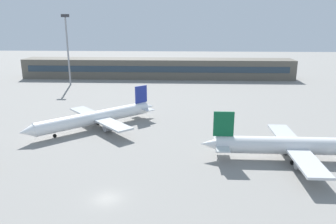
{
  "coord_description": "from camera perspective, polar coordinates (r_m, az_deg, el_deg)",
  "views": [
    {
      "loc": [
        11.67,
        -46.49,
        27.52
      ],
      "look_at": [
        7.88,
        40.0,
        3.0
      ],
      "focal_mm": 35.66,
      "sensor_mm": 36.0,
      "label": 1
    }
  ],
  "objects": [
    {
      "name": "ground_plane",
      "position": [
        91.51,
        -4.94,
        -1.75
      ],
      "size": [
        400.0,
        400.0,
        0.0
      ],
      "primitive_type": "plane",
      "color": "gray"
    },
    {
      "name": "terminal_building",
      "position": [
        158.72,
        -1.75,
        7.47
      ],
      "size": [
        125.65,
        12.13,
        9.0
      ],
      "color": "#5B564C",
      "rests_on": "ground_plane"
    },
    {
      "name": "airplane_near",
      "position": [
        71.54,
        21.76,
        -5.41
      ],
      "size": [
        39.78,
        27.64,
        9.84
      ],
      "color": "white",
      "rests_on": "ground_plane"
    },
    {
      "name": "airplane_mid",
      "position": [
        87.34,
        -12.41,
        -0.98
      ],
      "size": [
        29.73,
        27.75,
        9.3
      ],
      "color": "white",
      "rests_on": "ground_plane"
    },
    {
      "name": "floodlight_tower_west",
      "position": [
        146.43,
        -16.82,
        10.86
      ],
      "size": [
        3.2,
        0.8,
        28.95
      ],
      "color": "gray",
      "rests_on": "ground_plane"
    }
  ]
}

